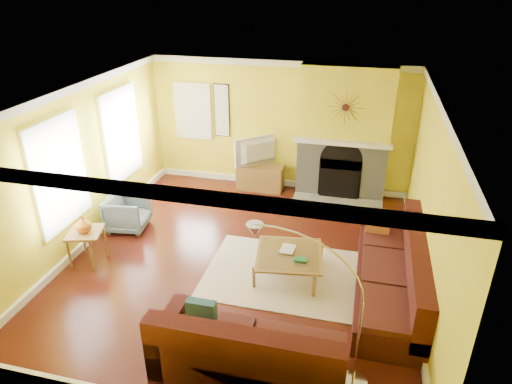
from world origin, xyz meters
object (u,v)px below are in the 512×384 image
(media_console, at_px, (260,177))
(arc_lamp, at_px, (311,311))
(sectional_sofa, at_px, (308,276))
(armchair, at_px, (128,212))
(side_table, at_px, (88,247))
(coffee_table, at_px, (289,264))

(media_console, height_order, arc_lamp, arc_lamp)
(sectional_sofa, height_order, media_console, sectional_sofa)
(armchair, distance_m, side_table, 1.14)
(media_console, bearing_deg, side_table, -121.53)
(sectional_sofa, distance_m, coffee_table, 0.72)
(sectional_sofa, height_order, side_table, sectional_sofa)
(sectional_sofa, xyz_separation_m, side_table, (-3.58, 0.15, -0.17))
(sectional_sofa, xyz_separation_m, media_console, (-1.52, 3.51, -0.18))
(media_console, xyz_separation_m, side_table, (-2.06, -3.36, 0.01))
(media_console, bearing_deg, sectional_sofa, -66.61)
(side_table, bearing_deg, arc_lamp, -21.53)
(armchair, bearing_deg, sectional_sofa, -118.04)
(sectional_sofa, xyz_separation_m, armchair, (-3.47, 1.29, -0.13))
(coffee_table, bearing_deg, side_table, -172.58)
(coffee_table, height_order, side_table, side_table)
(coffee_table, distance_m, armchair, 3.19)
(armchair, bearing_deg, arc_lamp, -133.28)
(sectional_sofa, height_order, armchair, sectional_sofa)
(coffee_table, xyz_separation_m, side_table, (-3.22, -0.42, 0.09))
(arc_lamp, bearing_deg, armchair, 144.40)
(coffee_table, height_order, armchair, armchair)
(sectional_sofa, distance_m, armchair, 3.70)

